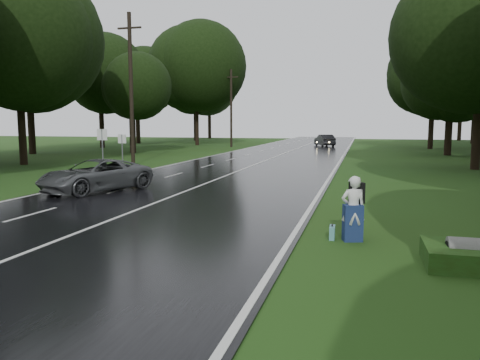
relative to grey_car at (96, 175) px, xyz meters
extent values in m
plane|color=#204213|center=(3.85, -7.21, -0.74)|extent=(160.00, 160.00, 0.00)
cube|color=black|center=(3.85, 12.79, -0.72)|extent=(12.00, 140.00, 0.04)
cube|color=silver|center=(3.85, 12.79, -0.70)|extent=(0.12, 140.00, 0.01)
imported|color=#4A4D4F|center=(0.00, 0.00, 0.00)|extent=(4.14, 5.57, 1.41)
imported|color=black|center=(6.55, 42.71, 0.05)|extent=(3.15, 4.82, 1.50)
imported|color=silver|center=(11.20, -5.90, 0.11)|extent=(0.72, 0.58, 1.71)
cube|color=navy|center=(11.20, -5.90, -0.26)|extent=(0.55, 0.45, 0.96)
cube|color=black|center=(11.27, -5.66, 0.49)|extent=(0.43, 0.31, 0.55)
cube|color=teal|center=(10.67, -5.80, -0.57)|extent=(0.15, 0.48, 0.34)
cylinder|color=slate|center=(13.84, -7.50, -0.74)|extent=(1.27, 0.63, 0.63)
camera|label=1|loc=(11.40, -18.04, 2.32)|focal=34.77mm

